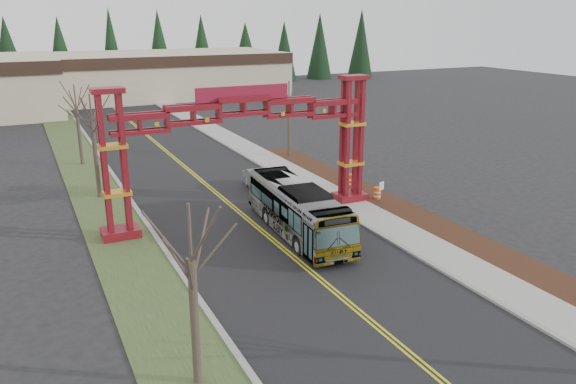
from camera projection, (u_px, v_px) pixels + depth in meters
ground at (420, 363)px, 21.41m from camera, size 200.00×200.00×0.00m
road at (212, 189)px, 42.88m from camera, size 12.00×110.00×0.02m
lane_line_left at (210, 189)px, 42.83m from camera, size 0.12×100.00×0.01m
lane_line_right at (213, 189)px, 42.93m from camera, size 0.12×100.00×0.01m
curb_right at (284, 179)px, 45.42m from camera, size 0.30×110.00×0.15m
sidewalk_right at (300, 177)px, 46.02m from camera, size 2.60×110.00×0.14m
landscape_strip at (450, 232)px, 34.22m from camera, size 2.60×50.00×0.12m
grass_median at (103, 203)px, 39.55m from camera, size 4.00×110.00×0.08m
curb_left at (130, 199)px, 40.31m from camera, size 0.30×110.00×0.15m
gateway_arch at (244, 128)px, 35.08m from camera, size 18.20×1.60×8.90m
retail_building_east at (163, 74)px, 93.20m from camera, size 38.00×20.30×7.00m
conifer_treeline at (90, 53)px, 98.60m from camera, size 116.10×5.60×13.00m
transit_bus at (298, 210)px, 33.72m from camera, size 3.35×11.27×3.10m
silver_sedan at (261, 181)px, 42.51m from camera, size 1.93×4.68×1.51m
bare_tree_median_near at (191, 262)px, 18.83m from camera, size 3.13×3.13×6.84m
bare_tree_median_mid at (92, 123)px, 39.35m from camera, size 3.06×3.06×7.53m
bare_tree_median_far at (76, 107)px, 48.49m from camera, size 2.94×2.94×7.11m
bare_tree_right_far at (289, 103)px, 51.61m from camera, size 3.02×3.02×7.06m
street_sign at (381, 190)px, 37.72m from camera, size 0.45×0.20×2.06m
barrel_south at (377, 194)px, 40.25m from camera, size 0.52×0.52×0.97m
barrel_mid at (355, 188)px, 41.37m from camera, size 0.57×0.57×1.06m
barrel_north at (351, 181)px, 43.13m from camera, size 0.59×0.59×1.09m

